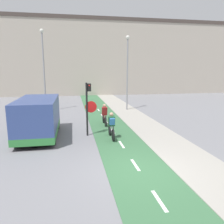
# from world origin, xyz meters

# --- Properties ---
(ground_plane) EXTENTS (120.00, 120.00, 0.00)m
(ground_plane) POSITION_xyz_m (0.00, 0.00, 0.00)
(ground_plane) COLOR gray
(bike_lane) EXTENTS (2.54, 60.00, 0.02)m
(bike_lane) POSITION_xyz_m (0.00, 0.01, 0.01)
(bike_lane) COLOR #3D7047
(bike_lane) RESTS_ON ground_plane
(sidewalk_strip) EXTENTS (2.40, 60.00, 0.05)m
(sidewalk_strip) POSITION_xyz_m (2.47, 0.00, 0.03)
(sidewalk_strip) COLOR #A8A399
(sidewalk_strip) RESTS_ON ground_plane
(building_row_background) EXTENTS (60.00, 5.20, 11.38)m
(building_row_background) POSITION_xyz_m (0.00, 27.96, 5.70)
(building_row_background) COLOR #B2A899
(building_row_background) RESTS_ON ground_plane
(traffic_light_pole) EXTENTS (0.67, 0.25, 3.10)m
(traffic_light_pole) POSITION_xyz_m (-1.53, 4.97, 1.92)
(traffic_light_pole) COLOR black
(traffic_light_pole) RESTS_ON ground_plane
(street_lamp_far) EXTENTS (0.36, 0.36, 7.36)m
(street_lamp_far) POSITION_xyz_m (-4.89, 13.45, 4.45)
(street_lamp_far) COLOR gray
(street_lamp_far) RESTS_ON ground_plane
(street_lamp_sidewalk) EXTENTS (0.36, 0.36, 6.88)m
(street_lamp_sidewalk) POSITION_xyz_m (2.71, 12.67, 4.20)
(street_lamp_sidewalk) COLOR gray
(street_lamp_sidewalk) RESTS_ON ground_plane
(cyclist_near) EXTENTS (0.46, 1.76, 1.50)m
(cyclist_near) POSITION_xyz_m (-0.32, 4.15, 0.71)
(cyclist_near) COLOR black
(cyclist_near) RESTS_ON ground_plane
(cyclist_far) EXTENTS (0.46, 1.71, 1.48)m
(cyclist_far) POSITION_xyz_m (-0.26, 7.31, 0.67)
(cyclist_far) COLOR black
(cyclist_far) RESTS_ON ground_plane
(van) EXTENTS (2.09, 4.68, 2.22)m
(van) POSITION_xyz_m (-4.36, 5.21, 1.10)
(van) COLOR #334784
(van) RESTS_ON ground_plane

